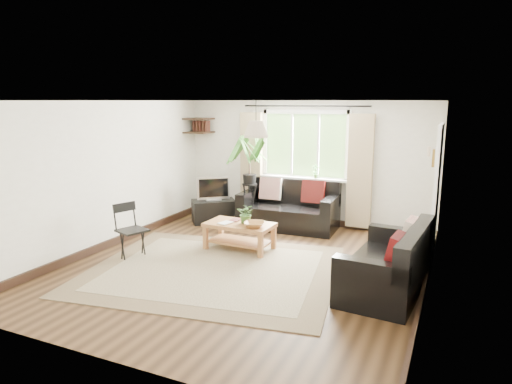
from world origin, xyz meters
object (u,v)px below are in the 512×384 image
at_px(sofa_right, 386,259).
at_px(palm_stand, 250,180).
at_px(coffee_table, 240,236).
at_px(tv_stand, 214,211).
at_px(sofa_back, 288,206).
at_px(folding_chair, 132,231).

height_order(sofa_right, palm_stand, palm_stand).
distance_m(coffee_table, tv_stand, 1.83).
distance_m(sofa_right, coffee_table, 2.53).
xyz_separation_m(sofa_right, palm_stand, (-2.96, 2.20, 0.47)).
bearing_deg(sofa_right, sofa_back, -131.08).
distance_m(coffee_table, palm_stand, 1.74).
distance_m(palm_stand, folding_chair, 2.71).
xyz_separation_m(sofa_back, sofa_right, (2.16, -2.23, -0.02)).
bearing_deg(folding_chair, coffee_table, -32.69).
bearing_deg(folding_chair, tv_stand, 17.43).
distance_m(coffee_table, folding_chair, 1.70).
relative_size(palm_stand, folding_chair, 2.08).
xyz_separation_m(sofa_right, coffee_table, (-2.43, 0.68, -0.18)).
height_order(sofa_back, palm_stand, palm_stand).
bearing_deg(tv_stand, sofa_back, -31.34).
xyz_separation_m(sofa_back, folding_chair, (-1.61, -2.58, -0.01)).
bearing_deg(coffee_table, folding_chair, -142.40).
bearing_deg(sofa_back, coffee_table, -102.29).
relative_size(sofa_right, tv_stand, 2.07).
bearing_deg(sofa_back, tv_stand, -174.48).
height_order(sofa_back, tv_stand, sofa_back).
relative_size(sofa_back, coffee_table, 1.67).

